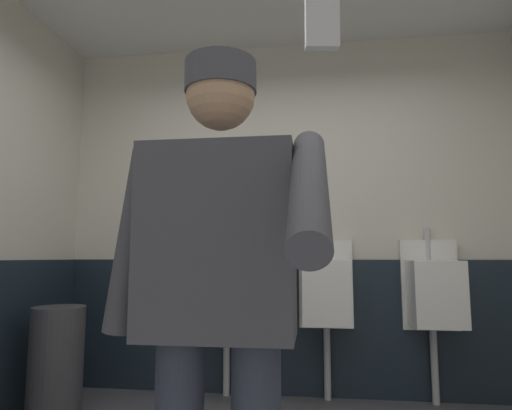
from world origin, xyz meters
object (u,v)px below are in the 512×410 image
Objects in this scene: urinal_middle at (326,291)px; trash_bin at (56,362)px; person at (218,284)px; cell_phone at (322,18)px; urinal_right at (434,292)px; urinal_left at (225,290)px.

urinal_middle is 1.87m from trash_bin.
person reaches higher than cell_phone.
urinal_middle is 1.00× the size of urinal_right.
urinal_right is at bearing 62.22° from cell_phone.
person reaches higher than trash_bin.
cell_phone is (-0.82, -2.46, 0.67)m from urinal_right.
urinal_right is 2.68m from cell_phone.
person is (-0.36, -1.96, 0.17)m from urinal_middle.
trash_bin is at bearing 121.50° from cell_phone.
urinal_right is at bearing 60.41° from person.
urinal_left is 1.50m from urinal_right.
urinal_right is at bearing 0.00° from urinal_left.
urinal_middle is at bearing 0.00° from urinal_left.
urinal_right is 0.77× the size of person.
trash_bin is (-0.99, -0.54, -0.43)m from urinal_left.
person is 0.77m from cell_phone.
cell_phone is 2.78m from trash_bin.
cell_phone reaches higher than urinal_right.
cell_phone is at bearing -91.59° from urinal_middle.
urinal_middle is 11.27× the size of cell_phone.
person is (-1.11, -1.96, 0.17)m from urinal_right.
trash_bin is at bearing 133.93° from person.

